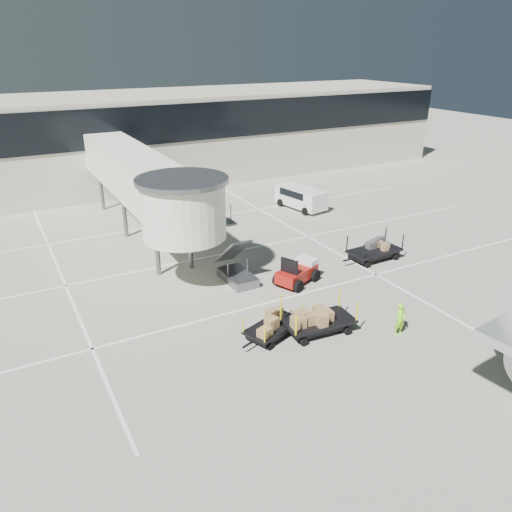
% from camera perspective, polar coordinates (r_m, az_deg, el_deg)
% --- Properties ---
extents(ground, '(140.00, 140.00, 0.00)m').
position_cam_1_polar(ground, '(24.83, 6.04, -6.68)').
color(ground, '#B1AE9F').
rests_on(ground, ground).
extents(lane_markings, '(40.00, 30.00, 0.02)m').
position_cam_1_polar(lane_markings, '(31.88, -4.38, 0.40)').
color(lane_markings, white).
rests_on(lane_markings, ground).
extents(terminal, '(64.00, 12.11, 15.20)m').
position_cam_1_polar(terminal, '(49.75, -14.29, 12.97)').
color(terminal, beige).
rests_on(terminal, ground).
extents(jet_bridge, '(5.70, 20.40, 6.03)m').
position_cam_1_polar(jet_bridge, '(32.07, -12.24, 8.15)').
color(jet_bridge, white).
rests_on(jet_bridge, ground).
extents(baggage_tug, '(2.85, 2.43, 1.69)m').
position_cam_1_polar(baggage_tug, '(27.69, 4.76, -1.90)').
color(baggage_tug, '#9A130E').
rests_on(baggage_tug, ground).
extents(suitcase_cart, '(4.08, 1.75, 1.59)m').
position_cam_1_polar(suitcase_cart, '(31.41, 13.31, 0.54)').
color(suitcase_cart, black).
rests_on(suitcase_cart, ground).
extents(box_cart_near, '(4.08, 1.89, 1.58)m').
position_cam_1_polar(box_cart_near, '(23.08, 6.92, -7.38)').
color(box_cart_near, black).
rests_on(box_cart_near, ground).
extents(box_cart_far, '(3.47, 2.26, 1.34)m').
position_cam_1_polar(box_cart_far, '(22.91, 2.17, -7.88)').
color(box_cart_far, black).
rests_on(box_cart_far, ground).
extents(ground_worker, '(0.59, 0.40, 1.59)m').
position_cam_1_polar(ground_worker, '(23.68, 16.16, -6.93)').
color(ground_worker, '#91F71A').
rests_on(ground_worker, ground).
extents(minivan, '(2.54, 4.65, 1.67)m').
position_cam_1_polar(minivan, '(40.43, 5.04, 6.83)').
color(minivan, white).
rests_on(minivan, ground).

